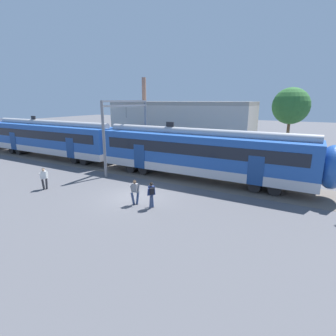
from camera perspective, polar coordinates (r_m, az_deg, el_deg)
The scene contains 9 objects.
ground_plane at distance 18.58m, azimuth -7.27°, elevation -6.17°, with size 160.00×160.00×0.00m, color #515156.
track_bed at distance 28.41m, azimuth -14.44°, elevation 0.78°, with size 80.00×4.40×0.01m, color #605951.
commuter_train at distance 33.02m, azimuth -23.39°, elevation 5.89°, with size 56.65×3.07×4.73m.
pedestrian_white at distance 21.70m, azimuth -25.37°, elevation -1.71°, with size 0.50×0.69×1.67m.
pedestrian_grey at distance 16.88m, azimuth -7.21°, elevation -4.84°, with size 0.54×0.66×1.67m.
pedestrian_navy at distance 16.26m, azimuth -3.62°, elevation -5.42°, with size 0.51×0.67×1.67m.
catenary_gantry at distance 25.37m, azimuth -8.99°, elevation 9.33°, with size 0.24×6.64×6.53m.
background_building at distance 30.94m, azimuth 2.62°, elevation 8.34°, with size 16.50×5.00×9.20m.
street_tree_right at distance 32.26m, azimuth 25.18°, elevation 12.09°, with size 3.95×3.95×7.91m.
Camera 1 is at (10.42, -13.94, 6.53)m, focal length 28.00 mm.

